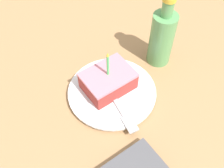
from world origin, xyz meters
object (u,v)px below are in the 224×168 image
Objects in this scene: bottle at (162,37)px; plate at (112,92)px; cake_slice at (109,81)px; fork at (121,109)px.

plate is at bearing -82.35° from bottle.
plate is 0.03m from cake_slice.
fork is at bearing -15.88° from plate.
plate is 0.19m from bottle.
cake_slice reaches higher than fork.
fork is at bearing -12.17° from cake_slice.
plate is 1.08× the size of bottle.
fork reaches higher than plate.
bottle reaches higher than plate.
plate is at bearing 7.05° from cake_slice.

